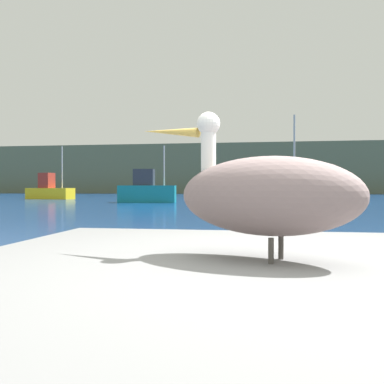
{
  "coord_description": "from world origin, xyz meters",
  "views": [
    {
      "loc": [
        -0.3,
        -2.28,
        1.3
      ],
      "look_at": [
        -4.17,
        22.66,
        0.98
      ],
      "focal_mm": 38.1,
      "sensor_mm": 36.0,
      "label": 1
    }
  ],
  "objects_px": {
    "pelican": "(265,194)",
    "fishing_boat_yellow": "(49,191)",
    "fishing_boat_red": "(273,191)",
    "fishing_boat_teal": "(147,191)"
  },
  "relations": [
    {
      "from": "pelican",
      "to": "fishing_boat_yellow",
      "type": "xyz_separation_m",
      "value": [
        -21.81,
        38.34,
        -0.37
      ]
    },
    {
      "from": "pelican",
      "to": "fishing_boat_yellow",
      "type": "distance_m",
      "value": 44.11
    },
    {
      "from": "fishing_boat_red",
      "to": "fishing_boat_yellow",
      "type": "xyz_separation_m",
      "value": [
        -22.91,
        14.12,
        -0.12
      ]
    },
    {
      "from": "pelican",
      "to": "fishing_boat_red",
      "type": "distance_m",
      "value": 24.25
    },
    {
      "from": "fishing_boat_red",
      "to": "fishing_boat_teal",
      "type": "xyz_separation_m",
      "value": [
        -9.99,
        6.07,
        -0.01
      ]
    },
    {
      "from": "pelican",
      "to": "fishing_boat_yellow",
      "type": "bearing_deg",
      "value": -38.44
    },
    {
      "from": "pelican",
      "to": "fishing_boat_yellow",
      "type": "height_order",
      "value": "fishing_boat_yellow"
    },
    {
      "from": "fishing_boat_red",
      "to": "pelican",
      "type": "bearing_deg",
      "value": -71.5
    },
    {
      "from": "fishing_boat_red",
      "to": "fishing_boat_yellow",
      "type": "height_order",
      "value": "fishing_boat_red"
    },
    {
      "from": "fishing_boat_teal",
      "to": "fishing_boat_yellow",
      "type": "xyz_separation_m",
      "value": [
        -12.91,
        8.05,
        -0.11
      ]
    }
  ]
}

